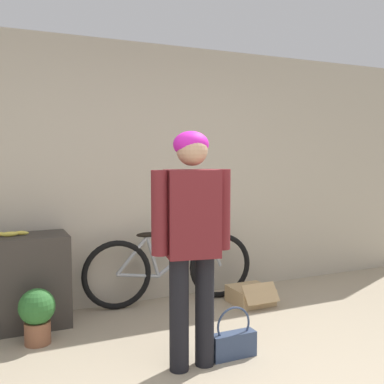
# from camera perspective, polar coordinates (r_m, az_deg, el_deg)

# --- Properties ---
(wall_back) EXTENTS (8.00, 0.07, 2.60)m
(wall_back) POSITION_cam_1_polar(r_m,az_deg,el_deg) (4.53, -8.16, 2.24)
(wall_back) COLOR #B7AD99
(wall_back) RESTS_ON ground_plane
(side_shelf) EXTENTS (0.99, 0.44, 0.80)m
(side_shelf) POSITION_cam_1_polar(r_m,az_deg,el_deg) (4.22, -22.27, -10.65)
(side_shelf) COLOR #38332D
(side_shelf) RESTS_ON ground_plane
(person) EXTENTS (0.59, 0.31, 1.66)m
(person) POSITION_cam_1_polar(r_m,az_deg,el_deg) (3.09, -0.01, -4.42)
(person) COLOR black
(person) RESTS_ON ground_plane
(bicycle) EXTENTS (1.76, 0.46, 0.75)m
(bicycle) POSITION_cam_1_polar(r_m,az_deg,el_deg) (4.58, -2.74, -9.64)
(bicycle) COLOR black
(bicycle) RESTS_ON ground_plane
(banana) EXTENTS (0.33, 0.09, 0.04)m
(banana) POSITION_cam_1_polar(r_m,az_deg,el_deg) (4.14, -22.26, -4.95)
(banana) COLOR #EAD64C
(banana) RESTS_ON side_shelf
(handbag) EXTENTS (0.35, 0.10, 0.39)m
(handbag) POSITION_cam_1_polar(r_m,az_deg,el_deg) (3.50, 5.29, -18.44)
(handbag) COLOR #334260
(handbag) RESTS_ON ground_plane
(cardboard_box) EXTENTS (0.38, 0.45, 0.24)m
(cardboard_box) POSITION_cam_1_polar(r_m,az_deg,el_deg) (4.68, 7.44, -12.84)
(cardboard_box) COLOR tan
(cardboard_box) RESTS_ON ground_plane
(potted_plant) EXTENTS (0.28, 0.28, 0.44)m
(potted_plant) POSITION_cam_1_polar(r_m,az_deg,el_deg) (3.87, -19.08, -14.31)
(potted_plant) COLOR brown
(potted_plant) RESTS_ON ground_plane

